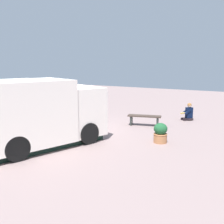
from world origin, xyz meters
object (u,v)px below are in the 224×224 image
(person_customer, at_px, (188,113))
(plaza_bench, at_px, (144,118))
(food_truck, at_px, (39,115))
(planter_flowering_near, at_px, (160,133))
(planter_flowering_far, at_px, (74,104))

(person_customer, bearing_deg, plaza_bench, -123.07)
(plaza_bench, bearing_deg, person_customer, 56.93)
(food_truck, bearing_deg, plaza_bench, 66.62)
(food_truck, relative_size, planter_flowering_near, 6.62)
(planter_flowering_near, relative_size, planter_flowering_far, 0.96)
(planter_flowering_far, xyz_separation_m, plaza_bench, (5.56, -1.75, -0.03))
(person_customer, bearing_deg, food_truck, -116.76)
(food_truck, bearing_deg, planter_flowering_far, 118.16)
(food_truck, xyz_separation_m, planter_flowering_far, (-3.49, 6.53, -0.75))
(food_truck, relative_size, planter_flowering_far, 6.32)
(person_customer, height_order, planter_flowering_far, person_customer)
(person_customer, height_order, planter_flowering_near, person_customer)
(person_customer, relative_size, planter_flowering_near, 1.20)
(food_truck, bearing_deg, planter_flowering_near, 35.53)
(planter_flowering_near, bearing_deg, food_truck, -144.47)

